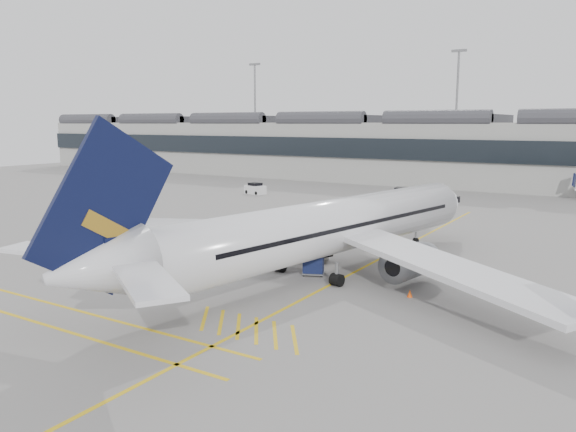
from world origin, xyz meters
The scene contains 17 objects.
ground centered at (0.00, 0.00, 0.00)m, with size 220.00×220.00×0.00m, color gray.
terminal centered at (0.00, 71.93, 6.14)m, with size 200.00×20.45×12.40m.
light_masts centered at (-1.67, 86.00, 14.49)m, with size 113.00×0.60×25.45m.
apron_markings centered at (10.00, 10.00, 0.01)m, with size 0.25×60.00×0.01m, color gold.
airliner_main centered at (8.23, 5.11, 3.33)m, with size 38.35×42.27×11.34m.
belt_loader centered at (4.29, 9.15, 0.58)m, with size 4.98×3.17×1.99m.
baggage_cart_a centered at (7.77, 4.29, 0.89)m, with size 1.96×1.81×1.66m.
baggage_cart_b centered at (0.25, 6.64, 0.93)m, with size 1.70×1.42×1.74m.
baggage_cart_c centered at (3.24, 8.41, 0.92)m, with size 2.02×1.85×1.72m.
baggage_cart_d centered at (-4.38, 3.90, 0.97)m, with size 1.87×1.60×1.81m.
ramp_agent_a centered at (6.74, 6.36, 0.84)m, with size 0.61×0.40×1.67m, color orange.
ramp_agent_b centered at (1.14, 7.67, 0.85)m, with size 0.83×0.64×1.70m, color orange.
pushback_tug centered at (-4.04, 1.59, 0.66)m, with size 3.07×2.56×1.48m.
safety_cone_nose centered at (7.49, 20.88, 0.28)m, with size 0.40×0.40×0.56m, color #F24C0A.
safety_cone_engine centered at (15.59, 2.92, 0.24)m, with size 0.35×0.35×0.49m, color #F24C0A.
service_van_left centered at (-23.14, 40.70, 0.78)m, with size 3.72×2.46×1.75m.
service_van_mid centered at (-0.98, 45.43, 0.86)m, with size 2.41×3.98×1.92m.
Camera 1 is at (27.20, -30.43, 10.99)m, focal length 35.00 mm.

